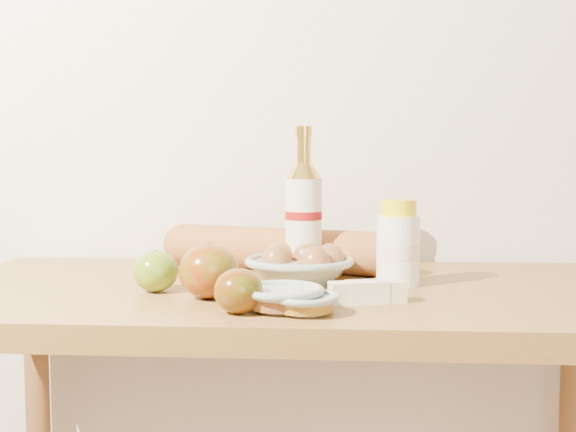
% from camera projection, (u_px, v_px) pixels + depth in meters
% --- Properties ---
extents(back_wall, '(3.50, 0.02, 2.60)m').
position_uv_depth(back_wall, '(300.00, 68.00, 1.50)').
color(back_wall, beige).
rests_on(back_wall, ground).
extents(table, '(1.20, 0.60, 0.90)m').
position_uv_depth(table, '(289.00, 358.00, 1.22)').
color(table, '#A27534').
rests_on(table, ground).
extents(bourbon_bottle, '(0.08, 0.08, 0.27)m').
position_uv_depth(bourbon_bottle, '(304.00, 216.00, 1.29)').
color(bourbon_bottle, beige).
rests_on(bourbon_bottle, table).
extents(cream_bottle, '(0.08, 0.08, 0.14)m').
position_uv_depth(cream_bottle, '(398.00, 246.00, 1.21)').
color(cream_bottle, white).
rests_on(cream_bottle, table).
extents(egg_bowl, '(0.24, 0.24, 0.07)m').
position_uv_depth(egg_bowl, '(300.00, 266.00, 1.24)').
color(egg_bowl, gray).
rests_on(egg_bowl, table).
extents(baguette, '(0.49, 0.23, 0.08)m').
position_uv_depth(baguette, '(277.00, 249.00, 1.37)').
color(baguette, '#B97338').
rests_on(baguette, table).
extents(apple_yellowgreen, '(0.08, 0.08, 0.07)m').
position_uv_depth(apple_yellowgreen, '(156.00, 271.00, 1.15)').
color(apple_yellowgreen, olive).
rests_on(apple_yellowgreen, table).
extents(apple_redgreen_front, '(0.08, 0.08, 0.06)m').
position_uv_depth(apple_redgreen_front, '(238.00, 291.00, 0.99)').
color(apple_redgreen_front, maroon).
rests_on(apple_redgreen_front, table).
extents(apple_redgreen_right, '(0.10, 0.10, 0.08)m').
position_uv_depth(apple_redgreen_right, '(209.00, 271.00, 1.10)').
color(apple_redgreen_right, '#990808').
rests_on(apple_redgreen_right, table).
extents(sugar_bowl, '(0.15, 0.15, 0.03)m').
position_uv_depth(sugar_bowl, '(282.00, 298.00, 1.01)').
color(sugar_bowl, '#919E98').
rests_on(sugar_bowl, table).
extents(syrup_bowl, '(0.12, 0.12, 0.03)m').
position_uv_depth(syrup_bowl, '(305.00, 303.00, 0.99)').
color(syrup_bowl, '#919E9A').
rests_on(syrup_bowl, table).
extents(butter_stick, '(0.12, 0.06, 0.03)m').
position_uv_depth(butter_stick, '(367.00, 292.00, 1.07)').
color(butter_stick, beige).
rests_on(butter_stick, table).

